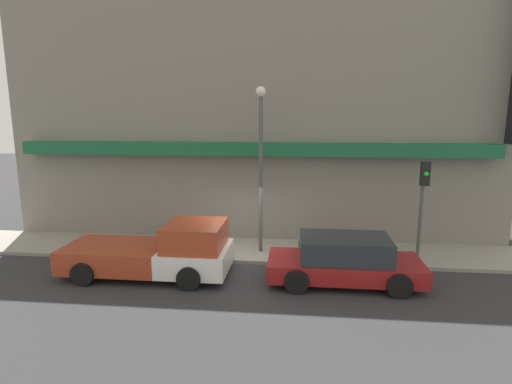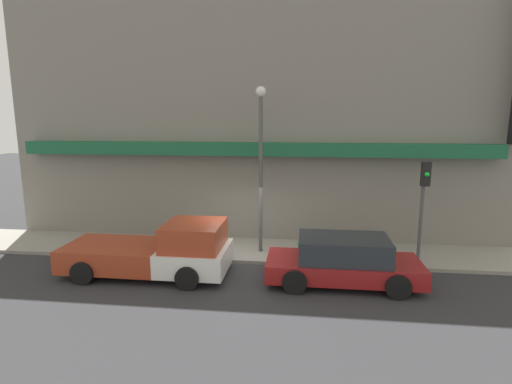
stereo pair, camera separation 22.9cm
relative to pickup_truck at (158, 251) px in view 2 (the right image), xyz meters
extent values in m
plane|color=#2D2D30|center=(2.49, 1.20, -0.76)|extent=(80.00, 80.00, 0.00)
cube|color=gray|center=(2.49, 2.53, -0.70)|extent=(36.00, 2.65, 0.13)
cube|color=gray|center=(2.49, 5.35, 4.43)|extent=(19.80, 3.00, 10.38)
cube|color=#195B38|center=(2.49, 3.55, 2.99)|extent=(18.22, 0.60, 0.50)
cube|color=white|center=(1.18, 0.00, -0.17)|extent=(2.08, 2.07, 0.72)
cube|color=#9E381E|center=(1.18, 0.00, 0.58)|extent=(1.77, 1.91, 0.78)
cube|color=#9E381E|center=(-1.42, 0.00, -0.17)|extent=(3.13, 2.07, 0.72)
cylinder|color=black|center=(1.24, 1.04, -0.41)|extent=(0.71, 0.22, 0.71)
cylinder|color=black|center=(1.24, -1.04, -0.41)|extent=(0.71, 0.22, 0.71)
cylinder|color=black|center=(-1.99, 1.04, -0.41)|extent=(0.71, 0.22, 0.71)
cylinder|color=black|center=(-1.99, -1.04, -0.41)|extent=(0.71, 0.22, 0.71)
cube|color=maroon|center=(5.76, 0.00, -0.28)|extent=(4.57, 1.86, 0.53)
cube|color=#23282D|center=(5.76, 0.00, 0.33)|extent=(2.65, 1.68, 0.69)
cylinder|color=black|center=(7.17, 0.93, -0.41)|extent=(0.71, 0.22, 0.71)
cylinder|color=black|center=(7.17, -0.93, -0.41)|extent=(0.71, 0.22, 0.71)
cylinder|color=black|center=(4.34, 0.93, -0.41)|extent=(0.71, 0.22, 0.71)
cylinder|color=black|center=(4.34, -0.93, -0.41)|extent=(0.71, 0.22, 0.71)
cylinder|color=#196633|center=(4.47, 1.85, -0.40)|extent=(0.17, 0.17, 0.48)
sphere|color=#196633|center=(4.47, 1.85, -0.09)|extent=(0.16, 0.16, 0.16)
cylinder|color=#4C4C4C|center=(3.02, 2.27, 2.12)|extent=(0.14, 0.14, 5.51)
sphere|color=silver|center=(3.02, 2.27, 5.05)|extent=(0.36, 0.36, 0.36)
cylinder|color=#4C4C4C|center=(8.50, 2.04, 1.06)|extent=(0.12, 0.12, 3.40)
cube|color=black|center=(8.50, 1.88, 2.36)|extent=(0.28, 0.20, 0.80)
sphere|color=green|center=(8.50, 1.76, 2.36)|extent=(0.16, 0.16, 0.16)
camera|label=1|loc=(4.30, -11.65, 4.15)|focal=28.00mm
camera|label=2|loc=(4.53, -11.63, 4.15)|focal=28.00mm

